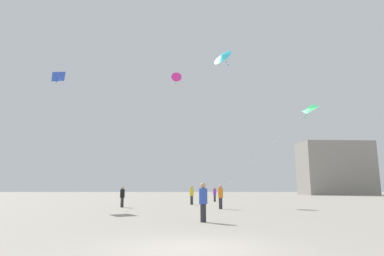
{
  "coord_description": "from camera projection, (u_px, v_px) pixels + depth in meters",
  "views": [
    {
      "loc": [
        0.04,
        -8.56,
        1.44
      ],
      "look_at": [
        0.0,
        20.2,
        6.73
      ],
      "focal_mm": 31.03,
      "sensor_mm": 36.0,
      "label": 1
    }
  ],
  "objects": [
    {
      "name": "ground_plane",
      "position": [
        191.0,
        248.0,
        8.16
      ],
      "size": [
        300.0,
        300.0,
        0.0
      ],
      "primitive_type": "plane",
      "color": "#9E9689"
    },
    {
      "name": "person_in_yellow",
      "position": [
        192.0,
        194.0,
        30.89
      ],
      "size": [
        0.38,
        0.38,
        1.73
      ],
      "rotation": [
        0.0,
        0.0,
        4.58
      ],
      "color": "#2D2D33",
      "rests_on": "ground_plane"
    },
    {
      "name": "person_in_blue",
      "position": [
        204.0,
        200.0,
        14.72
      ],
      "size": [
        0.37,
        0.37,
        1.72
      ],
      "rotation": [
        0.0,
        0.0,
        1.28
      ],
      "color": "#2D2D33",
      "rests_on": "ground_plane"
    },
    {
      "name": "person_in_black",
      "position": [
        123.0,
        196.0,
        26.42
      ],
      "size": [
        0.36,
        0.36,
        1.65
      ],
      "rotation": [
        0.0,
        0.0,
        2.56
      ],
      "color": "#2D2D33",
      "rests_on": "ground_plane"
    },
    {
      "name": "person_in_orange",
      "position": [
        221.0,
        196.0,
        24.23
      ],
      "size": [
        0.38,
        0.38,
        1.74
      ],
      "rotation": [
        0.0,
        0.0,
        2.09
      ],
      "color": "#2D2D33",
      "rests_on": "ground_plane"
    },
    {
      "name": "person_in_purple",
      "position": [
        215.0,
        194.0,
        38.01
      ],
      "size": [
        0.36,
        0.36,
        1.65
      ],
      "rotation": [
        0.0,
        0.0,
        2.79
      ],
      "color": "#2D2D33",
      "rests_on": "ground_plane"
    },
    {
      "name": "kite_cobalt_delta",
      "position": [
        59.0,
        78.0,
        29.49
      ],
      "size": [
        6.89,
        2.12,
        10.35
      ],
      "color": "blue"
    },
    {
      "name": "kite_cyan_diamond",
      "position": [
        222.0,
        57.0,
        22.71
      ],
      "size": [
        1.67,
        4.13,
        9.68
      ],
      "color": "#1EB2C6"
    },
    {
      "name": "kite_emerald_delta",
      "position": [
        309.0,
        110.0,
        26.59
      ],
      "size": [
        7.96,
        1.92,
        6.82
      ],
      "color": "green"
    },
    {
      "name": "kite_magenta_diamond",
      "position": [
        177.0,
        78.0,
        36.32
      ],
      "size": [
        2.28,
        3.76,
        12.68
      ],
      "color": "#D12899"
    },
    {
      "name": "building_left_hall",
      "position": [
        336.0,
        168.0,
        80.61
      ],
      "size": [
        17.0,
        9.34,
        12.7
      ],
      "color": "gray",
      "rests_on": "ground_plane"
    }
  ]
}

